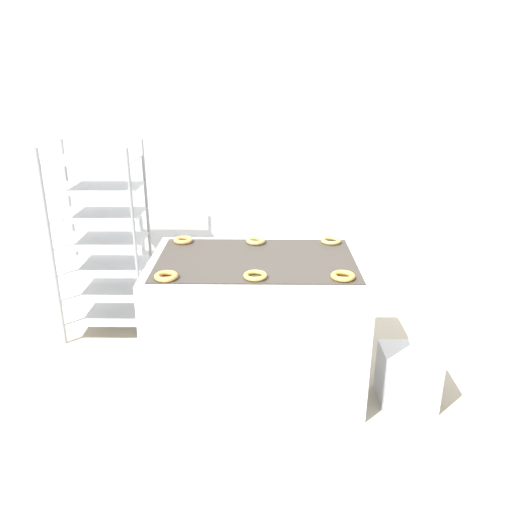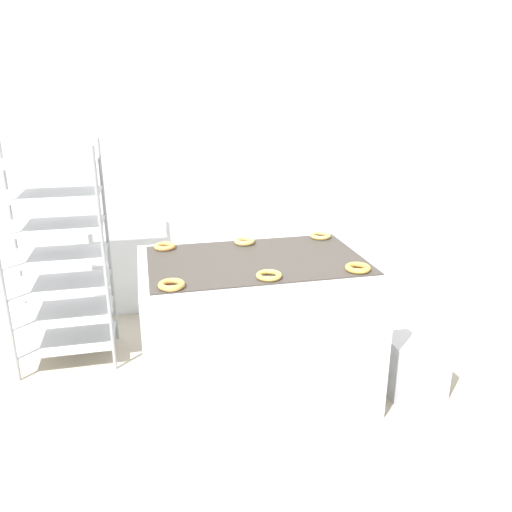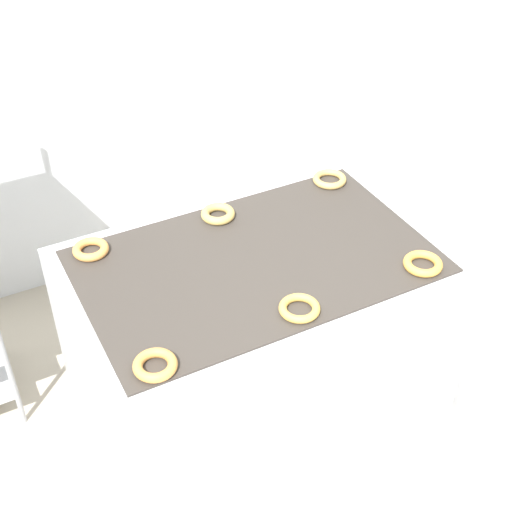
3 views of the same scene
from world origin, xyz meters
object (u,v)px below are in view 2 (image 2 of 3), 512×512
object	(u,v)px
glaze_bin	(414,366)
donut_far_right	(320,236)
donut_near_right	(358,268)
donut_far_left	(165,246)
baking_rack_cart	(59,256)
fryer_machine	(256,329)
donut_far_center	(244,241)
donut_near_center	(269,275)
donut_near_left	(171,285)

from	to	relation	value
glaze_bin	donut_far_right	bearing A→B (deg)	130.32
donut_near_right	donut_far_left	world-z (taller)	same
baking_rack_cart	glaze_bin	size ratio (longest dim) A/B	4.11
donut_near_right	donut_far_left	xyz separation A→B (m)	(-1.04, 0.64, 0.00)
fryer_machine	baking_rack_cart	bearing A→B (deg)	149.59
donut_far_center	donut_far_right	xyz separation A→B (m)	(0.54, 0.02, -0.00)
baking_rack_cart	donut_near_center	world-z (taller)	baking_rack_cart
fryer_machine	donut_far_right	bearing A→B (deg)	32.18
baking_rack_cart	donut_far_left	world-z (taller)	baking_rack_cart
donut_near_right	donut_far_right	distance (m)	0.65
donut_near_left	donut_far_center	xyz separation A→B (m)	(0.52, 0.65, 0.00)
baking_rack_cart	donut_far_left	bearing A→B (deg)	-29.24
glaze_bin	donut_near_right	size ratio (longest dim) A/B	2.67
fryer_machine	donut_near_left	world-z (taller)	donut_near_left
donut_near_center	donut_far_left	bearing A→B (deg)	129.18
glaze_bin	donut_near_right	distance (m)	0.90
fryer_machine	donut_far_left	size ratio (longest dim) A/B	10.31
donut_far_left	donut_far_center	world-z (taller)	donut_far_center
glaze_bin	donut_far_left	size ratio (longest dim) A/B	2.84
donut_far_left	fryer_machine	bearing A→B (deg)	-31.96
donut_near_left	donut_far_center	world-z (taller)	donut_far_center
donut_near_center	donut_far_right	size ratio (longest dim) A/B	0.99
donut_near_left	glaze_bin	bearing A→B (deg)	4.10
donut_far_center	fryer_machine	bearing A→B (deg)	-88.94
donut_far_center	glaze_bin	bearing A→B (deg)	-28.17
donut_far_left	donut_far_right	world-z (taller)	donut_far_left
glaze_bin	donut_near_center	distance (m)	1.26
donut_near_right	donut_far_center	world-z (taller)	donut_far_center
donut_far_left	donut_far_center	distance (m)	0.52
glaze_bin	donut_near_center	world-z (taller)	donut_near_center
donut_near_left	donut_near_right	world-z (taller)	same
donut_near_left	donut_far_left	distance (m)	0.66
donut_near_right	donut_near_center	bearing A→B (deg)	179.79
donut_near_center	fryer_machine	bearing A→B (deg)	89.77
baking_rack_cart	donut_near_right	bearing A→B (deg)	-30.72
donut_near_right	donut_far_right	world-z (taller)	donut_near_right
donut_near_left	donut_far_left	world-z (taller)	same
baking_rack_cart	donut_far_right	world-z (taller)	baking_rack_cart
baking_rack_cart	donut_far_left	distance (m)	0.83
baking_rack_cart	donut_near_center	distance (m)	1.62
fryer_machine	baking_rack_cart	xyz separation A→B (m)	(-1.24, 0.73, 0.34)
fryer_machine	donut_near_right	world-z (taller)	donut_near_right
fryer_machine	donut_far_left	world-z (taller)	donut_far_left
glaze_bin	donut_far_right	xyz separation A→B (m)	(-0.47, 0.56, 0.75)
glaze_bin	donut_far_center	distance (m)	1.37
donut_near_center	donut_far_left	distance (m)	0.83
fryer_machine	donut_near_left	xyz separation A→B (m)	(-0.53, -0.33, 0.48)
glaze_bin	donut_far_center	size ratio (longest dim) A/B	2.81
fryer_machine	glaze_bin	distance (m)	1.06
fryer_machine	donut_far_center	xyz separation A→B (m)	(-0.01, 0.32, 0.48)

